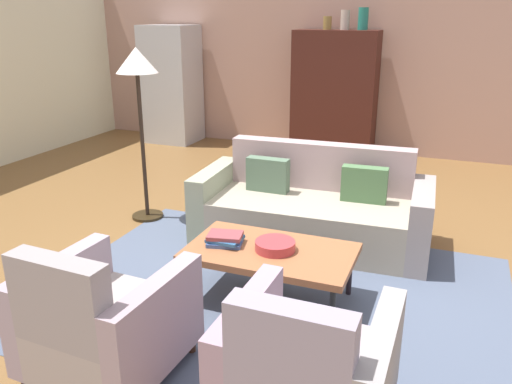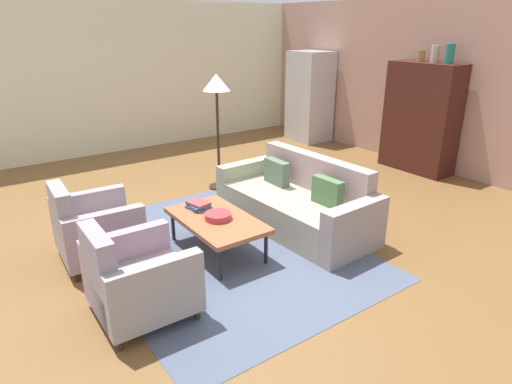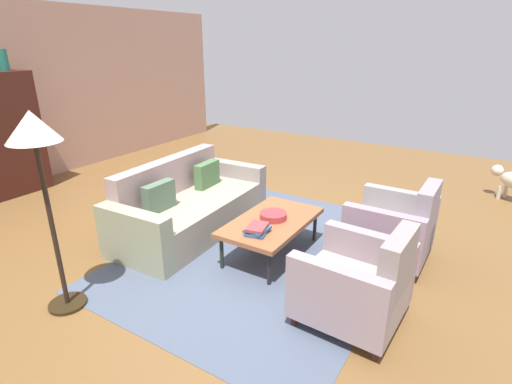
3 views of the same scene
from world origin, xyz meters
name	(u,v)px [view 1 (image 1 of 3)]	position (x,y,z in m)	size (l,w,h in m)	color
ground_plane	(288,264)	(0.00, 0.00, 0.00)	(11.31, 11.31, 0.00)	brown
wall_back	(376,58)	(0.00, 4.08, 1.40)	(9.42, 0.12, 2.80)	tan
area_rug	(272,295)	(0.05, -0.54, 0.00)	(3.40, 2.60, 0.01)	#4C576D
couch	(313,210)	(0.04, 0.60, 0.29)	(2.14, 0.99, 0.86)	gray
coffee_table	(271,254)	(0.05, -0.59, 0.37)	(1.20, 0.70, 0.41)	black
armchair_left	(101,325)	(-0.56, -1.75, 0.34)	(0.84, 0.84, 0.88)	#3C1C16
armchair_right	(305,377)	(0.65, -1.75, 0.34)	(0.81, 0.81, 0.88)	#2C281F
fruit_bowl	(275,246)	(0.08, -0.59, 0.44)	(0.29, 0.29, 0.07)	#AE3539
book_stack	(225,239)	(-0.30, -0.62, 0.45)	(0.29, 0.25, 0.08)	#3A538C
cabinet	(334,94)	(-0.52, 3.74, 0.90)	(1.20, 0.51, 1.80)	#3E1A14
vase_tall	(327,23)	(-0.67, 3.73, 1.89)	(0.12, 0.12, 0.18)	olive
vase_round	(345,20)	(-0.42, 3.73, 1.93)	(0.13, 0.13, 0.27)	#B3A193
vase_small	(363,19)	(-0.17, 3.73, 1.95)	(0.14, 0.14, 0.30)	#1E6F60
refrigerator	(172,85)	(-3.18, 3.63, 0.93)	(0.80, 0.73, 1.85)	#B7BABF
floor_lamp	(138,77)	(-1.70, 0.49, 1.44)	(0.40, 0.40, 1.72)	black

